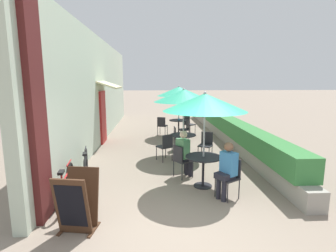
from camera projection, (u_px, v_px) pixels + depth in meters
name	position (u px, v px, depth m)	size (l,w,h in m)	color
ground_plane	(175.00, 232.00, 4.43)	(120.00, 120.00, 0.00)	gray
cafe_facade_wall	(101.00, 91.00, 11.06)	(0.98, 14.79, 4.20)	#B2C1AD
planter_hedge	(223.00, 125.00, 11.67)	(0.60, 13.79, 1.01)	gray
patio_table_near	(203.00, 164.00, 6.24)	(0.86, 0.86, 0.75)	black
patio_umbrella_near	(205.00, 102.00, 5.99)	(1.93, 1.93, 2.29)	#B7B7BC
cafe_chair_near_left	(230.00, 175.00, 5.68)	(0.55, 0.55, 0.87)	#232328
seated_patron_near_left	(227.00, 168.00, 5.58)	(0.51, 0.48, 1.25)	#23232D
cafe_chair_near_right	(181.00, 159.00, 6.83)	(0.55, 0.55, 0.87)	#232328
seated_patron_near_right	(184.00, 152.00, 6.86)	(0.51, 0.48, 1.25)	#23232D
patio_table_mid	(183.00, 140.00, 8.73)	(0.86, 0.86, 0.75)	black
patio_umbrella_mid	(184.00, 96.00, 8.47)	(1.93, 1.93, 2.29)	#B7B7BC
cafe_chair_mid_left	(166.00, 145.00, 8.24)	(0.55, 0.55, 0.87)	#232328
cafe_chair_mid_right	(206.00, 143.00, 8.49)	(0.54, 0.54, 0.87)	#232328
cafe_chair_mid_back	(178.00, 136.00, 9.48)	(0.42, 0.42, 0.87)	#232328
patio_table_far	(179.00, 124.00, 11.86)	(0.86, 0.86, 0.75)	black
patio_umbrella_far	(179.00, 91.00, 11.60)	(1.93, 1.93, 2.29)	#B7B7BC
cafe_chair_far_left	(162.00, 125.00, 12.00)	(0.51, 0.51, 0.87)	#232328
cafe_chair_far_right	(185.00, 128.00, 11.15)	(0.47, 0.47, 0.87)	#232328
cafe_chair_far_back	(189.00, 123.00, 12.44)	(0.56, 0.56, 0.87)	#232328
coffee_cup_far	(179.00, 119.00, 11.71)	(0.07, 0.07, 0.09)	teal
bicycle_leaning	(65.00, 186.00, 5.47)	(0.25, 1.71, 0.78)	black
bicycle_second	(86.00, 165.00, 6.82)	(0.43, 1.67, 0.76)	black
menu_board	(78.00, 202.00, 4.43)	(0.67, 0.72, 1.03)	#422819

